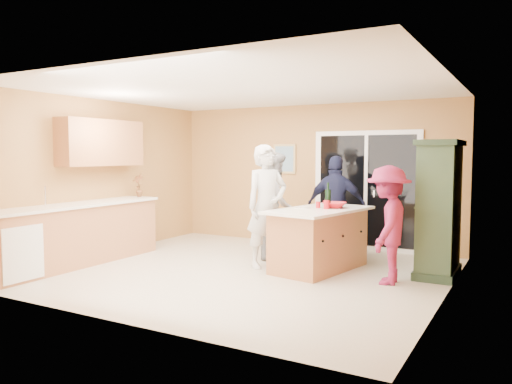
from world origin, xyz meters
The scene contains 22 objects.
floor centered at (0.00, 0.00, 0.00)m, with size 5.50×5.50×0.00m, color beige.
ceiling centered at (0.00, 0.00, 2.60)m, with size 5.50×5.00×0.10m, color white.
wall_back centered at (0.00, 2.50, 1.30)m, with size 5.50×0.10×2.60m, color tan.
wall_front centered at (0.00, -2.50, 1.30)m, with size 5.50×0.10×2.60m, color tan.
wall_left centered at (-2.75, 0.00, 1.30)m, with size 0.10×5.00×2.60m, color tan.
wall_right centered at (2.75, 0.00, 1.30)m, with size 0.10×5.00×2.60m, color tan.
left_cabinet_run centered at (-2.45, -1.05, 0.46)m, with size 0.65×3.05×1.24m.
upper_cabinets centered at (-2.58, -0.20, 1.88)m, with size 0.35×1.60×0.75m, color #AC6C42.
sliding_door centered at (1.05, 2.46, 1.05)m, with size 1.90×0.07×2.10m.
framed_picture centered at (-0.55, 2.48, 1.60)m, with size 0.46×0.04×0.56m.
kitchen_island centered at (0.90, 0.65, 0.42)m, with size 1.22×1.84×0.90m.
green_hutch centered at (2.49, 1.10, 0.92)m, with size 0.54×1.02×1.88m.
woman_white centered at (0.16, 0.42, 0.92)m, with size 0.67×0.44×1.83m, color silver.
woman_grey centered at (-0.06, 1.12, 0.87)m, with size 0.84×0.66×1.73m, color #A4A4A6.
woman_navy centered at (0.78, 1.71, 0.83)m, with size 0.98×0.41×1.67m, color #191C37.
woman_magenta centered at (1.98, 0.36, 0.77)m, with size 1.00×0.57×1.55m, color #921F4B.
serving_bowl centered at (1.05, 0.87, 0.94)m, with size 0.35×0.35×0.09m, color red.
tulip_vase centered at (-2.45, 0.52, 1.14)m, with size 0.22×0.15×0.41m, color #B1111C.
tumbler_near centered at (0.85, 0.72, 0.94)m, with size 0.07×0.07×0.10m, color red.
tumbler_far centered at (1.00, 0.69, 0.96)m, with size 0.09×0.09×0.12m, color red.
wine_bottle centered at (0.96, 0.83, 1.04)m, with size 0.09×0.09×0.38m.
white_plate centered at (0.63, 0.65, 0.90)m, with size 0.25×0.25×0.02m, color silver.
Camera 1 is at (3.61, -6.11, 1.69)m, focal length 35.00 mm.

